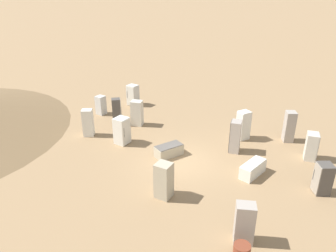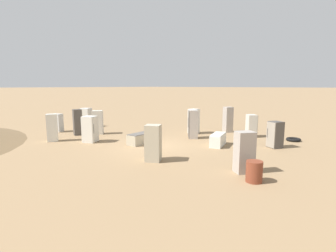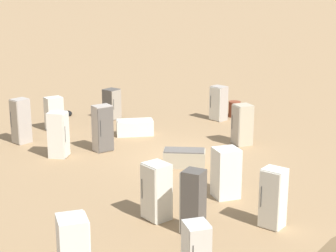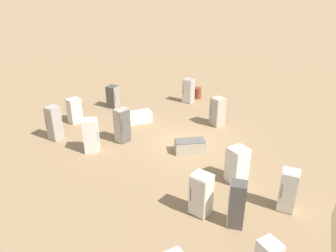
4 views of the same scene
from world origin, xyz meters
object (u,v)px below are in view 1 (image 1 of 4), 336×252
discarded_fridge_7 (235,137)px  discarded_fridge_5 (137,113)px  discarded_fridge_8 (117,112)px  discarded_fridge_0 (253,169)px  discarded_fridge_14 (133,95)px  discarded_fridge_12 (323,179)px  discarded_fridge_13 (122,131)px  discarded_fridge_4 (243,125)px  discarded_fridge_10 (169,150)px  discarded_fridge_11 (289,126)px  discarded_fridge_6 (101,105)px  discarded_fridge_1 (164,180)px  discarded_fridge_3 (88,123)px  discarded_fridge_9 (311,147)px  discarded_fridge_2 (244,223)px

discarded_fridge_7 → discarded_fridge_5: bearing=75.0°
discarded_fridge_8 → discarded_fridge_7: bearing=51.6°
discarded_fridge_0 → discarded_fridge_14: size_ratio=1.09×
discarded_fridge_12 → discarded_fridge_13: bearing=62.1°
discarded_fridge_4 → discarded_fridge_10: (-0.38, -5.11, -0.59)m
discarded_fridge_11 → discarded_fridge_14: size_ratio=1.19×
discarded_fridge_10 → discarded_fridge_6: bearing=-175.1°
discarded_fridge_1 → discarded_fridge_12: 7.42m
discarded_fridge_4 → discarded_fridge_12: bearing=175.4°
discarded_fridge_11 → discarded_fridge_13: (-4.75, -9.10, -0.14)m
discarded_fridge_10 → discarded_fridge_14: bearing=165.3°
discarded_fridge_11 → discarded_fridge_12: 5.43m
discarded_fridge_3 → discarded_fridge_4: 9.80m
discarded_fridge_5 → discarded_fridge_9: (9.03, 6.48, -0.09)m
discarded_fridge_4 → discarded_fridge_11: bearing=-124.6°
discarded_fridge_2 → discarded_fridge_7: 7.25m
discarded_fridge_5 → discarded_fridge_9: size_ratio=1.11×
discarded_fridge_9 → discarded_fridge_1: bearing=-49.1°
discarded_fridge_1 → discarded_fridge_5: same height
discarded_fridge_3 → discarded_fridge_9: bearing=-14.2°
discarded_fridge_5 → discarded_fridge_12: bearing=-27.1°
discarded_fridge_0 → discarded_fridge_14: bearing=167.7°
discarded_fridge_7 → discarded_fridge_14: 10.20m
discarded_fridge_3 → discarded_fridge_4: bearing=-3.9°
discarded_fridge_8 → discarded_fridge_10: discarded_fridge_8 is taller
discarded_fridge_11 → discarded_fridge_12: bearing=-88.8°
discarded_fridge_10 → discarded_fridge_4: bearing=81.4°
discarded_fridge_10 → discarded_fridge_11: discarded_fridge_11 is taller
discarded_fridge_2 → discarded_fridge_8: size_ratio=0.92×
discarded_fridge_0 → discarded_fridge_6: (-11.84, -4.07, 0.34)m
discarded_fridge_2 → discarded_fridge_7: discarded_fridge_7 is taller
discarded_fridge_6 → discarded_fridge_12: (14.56, 5.83, 0.06)m
discarded_fridge_11 → discarded_fridge_10: bearing=-162.1°
discarded_fridge_2 → discarded_fridge_4: discarded_fridge_4 is taller
discarded_fridge_0 → discarded_fridge_5: (-8.70, -2.54, 0.51)m
discarded_fridge_2 → discarded_fridge_13: bearing=132.2°
discarded_fridge_1 → discarded_fridge_3: (-8.06, -1.11, 0.01)m
discarded_fridge_2 → discarded_fridge_3: size_ratio=0.97×
discarded_fridge_6 → discarded_fridge_1: bearing=-119.7°
discarded_fridge_4 → discarded_fridge_6: 10.53m
discarded_fridge_7 → discarded_fridge_6: bearing=74.3°
discarded_fridge_6 → discarded_fridge_11: (9.95, 8.69, 0.27)m
discarded_fridge_0 → discarded_fridge_14: discarded_fridge_14 is taller
discarded_fridge_3 → discarded_fridge_5: size_ratio=1.02×
discarded_fridge_0 → discarded_fridge_12: bearing=15.2°
discarded_fridge_4 → discarded_fridge_10: 5.16m
discarded_fridge_7 → discarded_fridge_9: 4.18m
discarded_fridge_7 → discarded_fridge_12: discarded_fridge_7 is taller
discarded_fridge_8 → discarded_fridge_10: bearing=28.5°
discarded_fridge_10 → discarded_fridge_3: bearing=-151.0°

